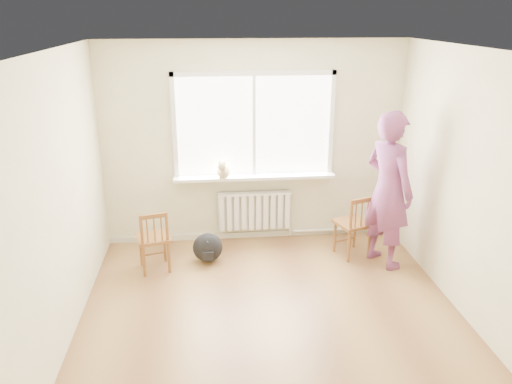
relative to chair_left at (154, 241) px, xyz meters
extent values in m
plane|color=olive|center=(1.30, -1.39, -0.40)|extent=(4.50, 4.50, 0.00)
plane|color=white|center=(1.30, -1.39, 2.30)|extent=(4.50, 4.50, 0.00)
cube|color=beige|center=(1.30, 0.86, 0.95)|extent=(4.00, 0.01, 2.70)
cube|color=white|center=(1.30, 0.84, 1.20)|extent=(2.00, 0.02, 1.30)
cube|color=white|center=(1.30, 0.82, 1.88)|extent=(2.12, 0.05, 0.06)
cube|color=white|center=(0.27, 0.82, 1.20)|extent=(0.06, 0.05, 1.42)
cube|color=white|center=(2.33, 0.82, 1.20)|extent=(0.06, 0.05, 1.42)
cube|color=white|center=(1.30, 0.82, 1.20)|extent=(0.04, 0.05, 1.30)
cube|color=white|center=(1.30, 0.75, 0.53)|extent=(2.15, 0.22, 0.04)
cube|color=white|center=(1.30, 0.81, 0.02)|extent=(1.00, 0.02, 0.55)
cube|color=white|center=(1.30, 0.76, 0.02)|extent=(1.00, 0.10, 0.51)
cube|color=white|center=(1.30, 0.76, 0.28)|extent=(1.00, 0.12, 0.03)
cylinder|color=silver|center=(2.55, 0.80, -0.32)|extent=(1.40, 0.04, 0.04)
cube|color=beige|center=(1.30, 0.84, -0.36)|extent=(4.00, 0.03, 0.08)
cube|color=brown|center=(-0.01, 0.04, 0.02)|extent=(0.47, 0.46, 0.04)
cylinder|color=brown|center=(0.10, 0.22, -0.19)|extent=(0.03, 0.03, 0.42)
cylinder|color=brown|center=(-0.19, 0.15, -0.19)|extent=(0.03, 0.03, 0.42)
cylinder|color=brown|center=(0.17, -0.07, -0.19)|extent=(0.03, 0.03, 0.42)
cylinder|color=brown|center=(-0.12, -0.14, -0.19)|extent=(0.03, 0.03, 0.42)
cylinder|color=brown|center=(0.17, -0.07, 0.00)|extent=(0.04, 0.04, 0.79)
cylinder|color=brown|center=(-0.12, -0.14, 0.00)|extent=(0.04, 0.04, 0.79)
cube|color=brown|center=(0.03, -0.10, 0.37)|extent=(0.32, 0.11, 0.05)
cylinder|color=brown|center=(0.11, -0.08, 0.20)|extent=(0.02, 0.02, 0.32)
cylinder|color=brown|center=(0.03, -0.10, 0.20)|extent=(0.02, 0.02, 0.32)
cylinder|color=brown|center=(-0.06, -0.12, 0.20)|extent=(0.02, 0.02, 0.32)
cube|color=brown|center=(2.52, 0.18, 0.05)|extent=(0.53, 0.51, 0.04)
cylinder|color=brown|center=(2.62, 0.38, -0.18)|extent=(0.04, 0.04, 0.45)
cylinder|color=brown|center=(2.32, 0.28, -0.18)|extent=(0.04, 0.04, 0.45)
cylinder|color=brown|center=(2.72, 0.08, -0.18)|extent=(0.04, 0.04, 0.45)
cylinder|color=brown|center=(2.42, -0.02, -0.18)|extent=(0.04, 0.04, 0.45)
cylinder|color=brown|center=(2.72, 0.08, 0.02)|extent=(0.04, 0.04, 0.84)
cylinder|color=brown|center=(2.42, -0.02, 0.02)|extent=(0.04, 0.04, 0.84)
cube|color=brown|center=(2.57, 0.03, 0.41)|extent=(0.33, 0.15, 0.05)
cylinder|color=brown|center=(2.66, 0.06, 0.24)|extent=(0.02, 0.02, 0.34)
cylinder|color=brown|center=(2.57, 0.03, 0.24)|extent=(0.02, 0.02, 0.34)
cylinder|color=brown|center=(2.49, 0.00, 0.24)|extent=(0.02, 0.02, 0.34)
imported|color=#C04058|center=(2.85, -0.07, 0.58)|extent=(0.73, 0.85, 1.95)
ellipsoid|color=beige|center=(0.88, 0.68, 0.65)|extent=(0.23, 0.30, 0.20)
sphere|color=beige|center=(0.86, 0.55, 0.75)|extent=(0.11, 0.11, 0.11)
cone|color=beige|center=(0.83, 0.55, 0.81)|extent=(0.04, 0.04, 0.05)
cone|color=beige|center=(0.89, 0.54, 0.81)|extent=(0.04, 0.04, 0.05)
cylinder|color=beige|center=(0.90, 0.82, 0.59)|extent=(0.06, 0.18, 0.02)
cylinder|color=beige|center=(0.83, 0.58, 0.60)|extent=(0.02, 0.02, 0.10)
cylinder|color=beige|center=(0.89, 0.57, 0.60)|extent=(0.02, 0.02, 0.10)
ellipsoid|color=black|center=(0.64, 0.18, -0.21)|extent=(0.42, 0.35, 0.38)
camera|label=1|loc=(0.68, -5.56, 2.62)|focal=35.00mm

